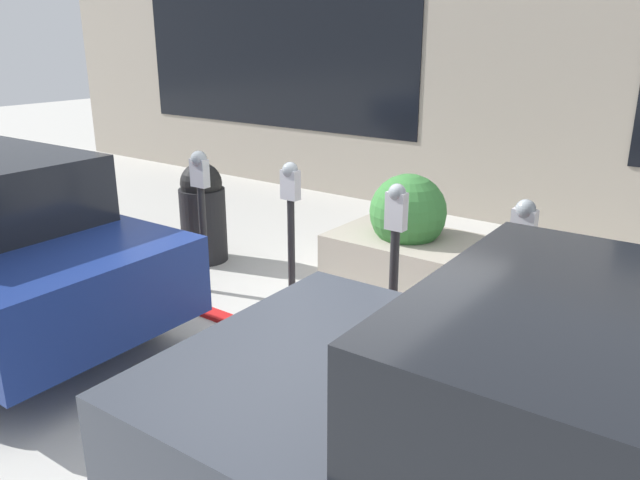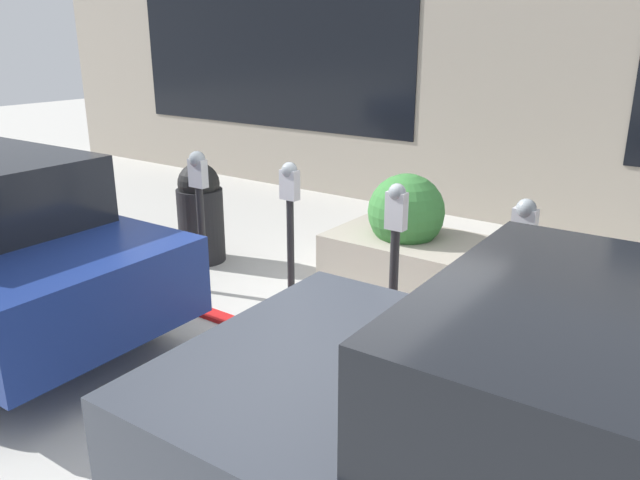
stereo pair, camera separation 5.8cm
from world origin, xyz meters
name	(u,v)px [view 1 (the left image)]	position (x,y,z in m)	size (l,w,h in m)	color
ground_plane	(313,347)	(0.00, 0.00, 0.00)	(40.00, 40.00, 0.00)	beige
curb_strip	(307,348)	(0.00, 0.08, 0.02)	(19.00, 0.16, 0.04)	red
building_facade	(522,74)	(0.00, -4.47, 2.03)	(19.00, 0.17, 4.05)	#9E9384
parking_meter_nearest	(520,260)	(-1.57, -0.32, 1.04)	(0.16, 0.14, 1.47)	#232326
parking_meter_second	(395,244)	(-0.54, -0.38, 0.93)	(0.16, 0.14, 1.43)	#232326
parking_meter_middle	(291,213)	(0.54, -0.39, 1.00)	(0.17, 0.14, 1.47)	#232326
parking_meter_fourth	(201,197)	(1.61, -0.31, 1.00)	(0.19, 0.16, 1.46)	#232326
planter_box	(407,240)	(0.14, -1.83, 0.44)	(1.56, 1.08, 1.15)	#A39989
trash_bin	(203,212)	(2.32, -0.95, 0.58)	(0.53, 0.53, 1.16)	black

